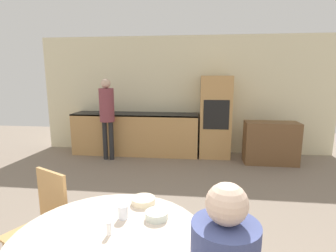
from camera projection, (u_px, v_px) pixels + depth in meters
wall_back at (184, 95)px, 5.93m from camera, size 6.58×0.05×2.60m
kitchen_counter at (136, 133)px, 5.87m from camera, size 2.77×0.60×0.91m
oven_unit at (215, 117)px, 5.60m from camera, size 0.65×0.59×1.74m
sideboard at (271, 143)px, 5.21m from camera, size 1.03×0.45×0.84m
chair_far_left at (44, 220)px, 2.22m from camera, size 0.54×0.54×0.93m
person_standing at (107, 110)px, 5.34m from camera, size 0.30×0.30×1.68m
cup at (123, 212)px, 1.85m from camera, size 0.07×0.07×0.10m
bowl_centre at (143, 201)px, 2.07m from camera, size 0.19×0.19×0.05m
bowl_far at (157, 215)px, 1.85m from camera, size 0.16×0.16×0.05m
salt_shaker at (109, 228)px, 1.66m from camera, size 0.03×0.03×0.09m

